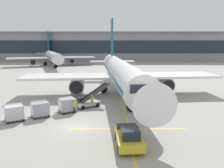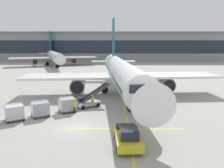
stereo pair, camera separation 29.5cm
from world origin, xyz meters
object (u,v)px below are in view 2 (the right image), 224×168
baggage_cart_third (14,112)px  ground_crew_by_carts (74,105)px  parked_airplane (122,73)px  ground_crew_by_loader (92,100)px  safety_cone_wingtip (73,93)px  distant_airplane (54,56)px  baggage_cart_lead (67,104)px  baggage_cart_second (40,109)px  belt_loader (89,101)px  pushback_tug (128,137)px  safety_cone_engine_keepout (82,91)px

baggage_cart_third → ground_crew_by_carts: 6.97m
parked_airplane → ground_crew_by_loader: 10.01m
safety_cone_wingtip → ground_crew_by_loader: bearing=-62.6°
ground_crew_by_carts → distant_airplane: 65.21m
ground_crew_by_carts → distant_airplane: distant_airplane is taller
baggage_cart_lead → baggage_cart_second: size_ratio=1.00×
baggage_cart_lead → ground_crew_by_carts: baggage_cart_lead is taller
parked_airplane → baggage_cart_second: size_ratio=15.90×
baggage_cart_lead → ground_crew_by_loader: size_ratio=1.57×
parked_airplane → ground_crew_by_carts: (-6.28, -11.32, -2.66)m
belt_loader → baggage_cart_third: belt_loader is taller
parked_airplane → baggage_cart_lead: (-7.29, -10.85, -2.65)m
baggage_cart_lead → baggage_cart_second: bearing=-145.7°
parked_airplane → baggage_cart_third: bearing=-131.6°
parked_airplane → baggage_cart_second: parked_airplane is taller
baggage_cart_second → baggage_cart_third: (-2.48, -1.43, 0.00)m
distant_airplane → safety_cone_wingtip: bearing=-72.1°
parked_airplane → pushback_tug: size_ratio=9.67×
baggage_cart_second → baggage_cart_third: same height
belt_loader → distant_airplane: 62.91m
pushback_tug → safety_cone_wingtip: size_ratio=6.04×
belt_loader → pushback_tug: 13.16m
ground_crew_by_carts → belt_loader: bearing=62.1°
belt_loader → baggage_cart_lead: (-2.56, -2.45, 0.12)m
baggage_cart_lead → baggage_cart_third: 6.30m
belt_loader → distant_airplane: size_ratio=0.12×
pushback_tug → ground_crew_by_carts: (-6.19, 9.39, 0.17)m
baggage_cart_third → safety_cone_engine_keepout: bearing=69.2°
belt_loader → baggage_cart_second: belt_loader is taller
baggage_cart_lead → safety_cone_engine_keepout: baggage_cart_lead is taller
parked_airplane → baggage_cart_lead: bearing=-123.9°
baggage_cart_lead → ground_crew_by_loader: baggage_cart_lead is taller
belt_loader → safety_cone_engine_keepout: bearing=104.6°
pushback_tug → ground_crew_by_carts: size_ratio=2.59×
parked_airplane → ground_crew_by_loader: parked_airplane is taller
baggage_cart_third → safety_cone_engine_keepout: 15.73m
parked_airplane → safety_cone_engine_keepout: size_ratio=55.05×
baggage_cart_second → distant_airplane: distant_airplane is taller
safety_cone_engine_keepout → baggage_cart_second: bearing=-103.1°
parked_airplane → safety_cone_engine_keepout: parked_airplane is taller
baggage_cart_third → distant_airplane: bearing=100.8°
belt_loader → baggage_cart_third: 9.81m
ground_crew_by_carts → baggage_cart_third: bearing=-155.4°
baggage_cart_third → safety_cone_engine_keepout: size_ratio=3.46×
ground_crew_by_carts → parked_airplane: bearing=61.0°
baggage_cart_second → parked_airplane: bearing=51.6°
baggage_cart_lead → safety_cone_wingtip: size_ratio=3.68×
baggage_cart_lead → ground_crew_by_carts: bearing=-25.0°
parked_airplane → safety_cone_wingtip: bearing=-174.2°
ground_crew_by_loader → ground_crew_by_carts: bearing=-126.9°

